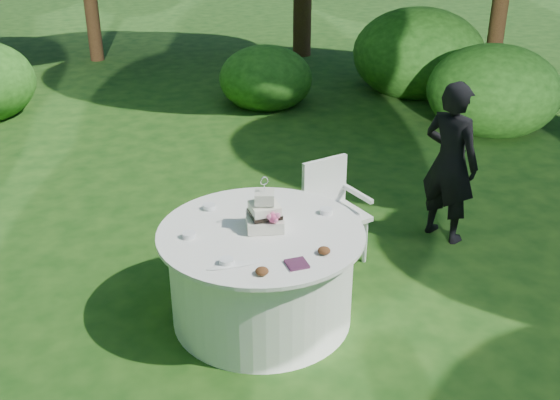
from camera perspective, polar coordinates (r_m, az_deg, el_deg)
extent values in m
plane|color=#12370F|center=(5.30, -1.56, -10.02)|extent=(80.00, 80.00, 0.00)
cube|color=#481F3A|center=(4.46, 1.48, -5.58)|extent=(0.14, 0.14, 0.02)
ellipsoid|color=white|center=(4.47, -3.45, -5.57)|extent=(0.48, 0.07, 0.01)
imported|color=black|center=(6.29, 14.59, 3.19)|extent=(0.57, 0.67, 1.55)
cylinder|color=white|center=(5.09, -1.61, -6.64)|extent=(1.40, 1.40, 0.74)
cylinder|color=silver|center=(4.89, -1.66, -2.83)|extent=(1.56, 1.56, 0.03)
cube|color=silver|center=(4.91, -1.34, -1.89)|extent=(0.32, 0.32, 0.09)
cube|color=white|center=(4.86, -1.35, -0.85)|extent=(0.21, 0.21, 0.09)
cube|color=silver|center=(4.82, -1.36, 0.22)|extent=(0.18, 0.18, 0.09)
cube|color=black|center=(4.88, -1.34, -1.21)|extent=(0.22, 0.22, 0.03)
sphere|color=#C93B73|center=(4.77, -0.59, -1.58)|extent=(0.07, 0.07, 0.07)
cylinder|color=white|center=(4.79, -1.37, 1.03)|extent=(0.01, 0.01, 0.05)
torus|color=silver|center=(4.76, -1.38, 1.68)|extent=(0.07, 0.02, 0.07)
cube|color=white|center=(5.86, 4.99, -1.33)|extent=(0.55, 0.55, 0.04)
cube|color=white|center=(5.90, 3.88, 1.52)|extent=(0.46, 0.15, 0.46)
cylinder|color=white|center=(5.74, 4.50, -4.55)|extent=(0.04, 0.04, 0.42)
cylinder|color=silver|center=(5.94, 7.42, -3.57)|extent=(0.04, 0.04, 0.42)
cylinder|color=silver|center=(6.00, 2.41, -3.03)|extent=(0.04, 0.04, 0.42)
cylinder|color=silver|center=(6.19, 5.28, -2.15)|extent=(0.04, 0.04, 0.42)
cube|color=white|center=(5.67, 3.26, -0.43)|extent=(0.13, 0.41, 0.04)
cube|color=white|center=(5.91, 6.76, 0.56)|extent=(0.13, 0.41, 0.04)
cylinder|color=white|center=(4.83, -7.95, -3.04)|extent=(0.10, 0.10, 0.04)
cylinder|color=white|center=(5.23, -6.18, -0.60)|extent=(0.10, 0.10, 0.04)
cylinder|color=white|center=(5.14, 4.03, -0.98)|extent=(0.10, 0.10, 0.04)
cylinder|color=white|center=(4.47, -4.67, -5.36)|extent=(0.10, 0.10, 0.04)
ellipsoid|color=#562D16|center=(4.59, 3.86, -4.41)|extent=(0.09, 0.09, 0.05)
ellipsoid|color=#562D16|center=(4.35, -1.58, -6.21)|extent=(0.09, 0.09, 0.05)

